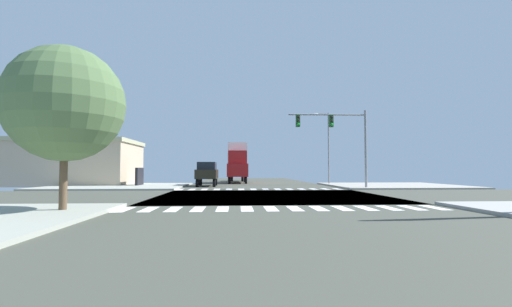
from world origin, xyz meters
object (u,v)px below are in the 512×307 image
object	(u,v)px
traffic_signal_mast	(336,130)
box_truck_nearside_1	(237,162)
street_lamp	(326,141)
sedan_queued_2	(237,173)
suv_crossing_1	(207,172)
sidewalk_tree	(65,104)
bank_building	(69,163)

from	to	relation	value
traffic_signal_mast	box_truck_nearside_1	bearing A→B (deg)	120.24
street_lamp	sedan_queued_2	distance (m)	15.80
suv_crossing_1	sedan_queued_2	size ratio (longest dim) A/B	1.07
suv_crossing_1	street_lamp	bearing A→B (deg)	-166.98
traffic_signal_mast	sidewalk_tree	world-z (taller)	traffic_signal_mast
bank_building	sidewalk_tree	distance (m)	26.74
box_truck_nearside_1	suv_crossing_1	size ratio (longest dim) A/B	1.57
sidewalk_tree	suv_crossing_1	world-z (taller)	sidewalk_tree
sedan_queued_2	bank_building	bearing A→B (deg)	34.73
box_truck_nearside_1	sedan_queued_2	bearing A→B (deg)	-90.00
sidewalk_tree	suv_crossing_1	bearing A→B (deg)	80.48
street_lamp	suv_crossing_1	bearing A→B (deg)	-166.98
suv_crossing_1	sidewalk_tree	bearing A→B (deg)	80.48
bank_building	sidewalk_tree	bearing A→B (deg)	-65.93
street_lamp	bank_building	bearing A→B (deg)	-179.81
street_lamp	sedan_queued_2	xyz separation A→B (m)	(-9.59, 12.04, -3.56)
sidewalk_tree	street_lamp	bearing A→B (deg)	56.47
bank_building	street_lamp	bearing A→B (deg)	0.19
suv_crossing_1	bank_building	bearing A→B (deg)	-11.02
street_lamp	suv_crossing_1	distance (m)	13.33
sidewalk_tree	traffic_signal_mast	bearing A→B (deg)	46.93
bank_building	sidewalk_tree	world-z (taller)	sidewalk_tree
traffic_signal_mast	suv_crossing_1	bearing A→B (deg)	153.16
traffic_signal_mast	street_lamp	size ratio (longest dim) A/B	0.85
street_lamp	box_truck_nearside_1	distance (m)	11.26
bank_building	suv_crossing_1	world-z (taller)	bank_building
sidewalk_tree	box_truck_nearside_1	distance (m)	30.71
box_truck_nearside_1	sidewalk_tree	bearing A→B (deg)	77.55
bank_building	sidewalk_tree	size ratio (longest dim) A/B	2.39
suv_crossing_1	sedan_queued_2	distance (m)	15.25
traffic_signal_mast	box_truck_nearside_1	size ratio (longest dim) A/B	0.92
suv_crossing_1	sedan_queued_2	xyz separation A→B (m)	(3.00, 14.95, -0.28)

